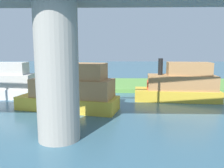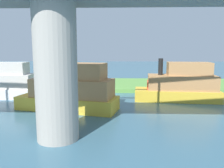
{
  "view_description": "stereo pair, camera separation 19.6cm",
  "coord_description": "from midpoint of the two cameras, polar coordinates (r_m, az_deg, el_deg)",
  "views": [
    {
      "loc": [
        -2.62,
        30.79,
        5.96
      ],
      "look_at": [
        -1.86,
        5.0,
        2.0
      ],
      "focal_mm": 36.85,
      "sensor_mm": 36.0,
      "label": 1
    },
    {
      "loc": [
        -2.82,
        30.78,
        5.96
      ],
      "look_at": [
        -1.86,
        5.0,
        2.0
      ],
      "focal_mm": 36.85,
      "sensor_mm": 36.0,
      "label": 2
    }
  ],
  "objects": [
    {
      "name": "skiff_small",
      "position": [
        22.88,
        -10.47,
        -1.72
      ],
      "size": [
        10.37,
        5.39,
        5.05
      ],
      "color": "gold",
      "rests_on": "ground"
    },
    {
      "name": "mooring_post",
      "position": [
        33.76,
        -9.34,
        0.22
      ],
      "size": [
        0.2,
        0.2,
        1.07
      ],
      "primitive_type": "cylinder",
      "color": "brown",
      "rests_on": "grassy_bank"
    },
    {
      "name": "houseboat_blue",
      "position": [
        27.69,
        16.22,
        -0.25
      ],
      "size": [
        9.78,
        4.01,
        4.87
      ],
      "color": "gold",
      "rests_on": "ground"
    },
    {
      "name": "grassy_bank",
      "position": [
        37.32,
        -2.5,
        -0.08
      ],
      "size": [
        80.0,
        12.0,
        0.5
      ],
      "primitive_type": "cube",
      "color": "#5B9342",
      "rests_on": "ground"
    },
    {
      "name": "person_on_bank",
      "position": [
        33.74,
        -6.81,
        0.55
      ],
      "size": [
        0.45,
        0.45,
        1.39
      ],
      "color": "#2D334C",
      "rests_on": "grassy_bank"
    },
    {
      "name": "motorboat_red",
      "position": [
        31.29,
        -26.13,
        0.12
      ],
      "size": [
        9.41,
        3.43,
        4.76
      ],
      "color": "white",
      "rests_on": "ground"
    },
    {
      "name": "bridge_pylon",
      "position": [
        15.13,
        -13.77,
        2.52
      ],
      "size": [
        2.73,
        2.73,
        8.78
      ],
      "primitive_type": "cylinder",
      "color": "#9E998E",
      "rests_on": "ground"
    },
    {
      "name": "ground_plane",
      "position": [
        31.47,
        -3.29,
        -2.2
      ],
      "size": [
        160.0,
        160.0,
        0.0
      ],
      "primitive_type": "plane",
      "color": "#386075"
    }
  ]
}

